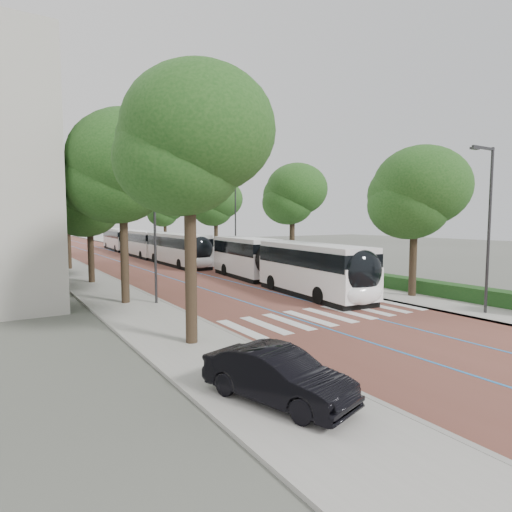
% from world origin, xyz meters
% --- Properties ---
extents(ground, '(160.00, 160.00, 0.00)m').
position_xyz_m(ground, '(0.00, 0.00, 0.00)').
color(ground, '#51544C').
rests_on(ground, ground).
extents(road, '(11.00, 140.00, 0.02)m').
position_xyz_m(road, '(0.00, 40.00, 0.01)').
color(road, brown).
rests_on(road, ground).
extents(sidewalk_left, '(4.00, 140.00, 0.12)m').
position_xyz_m(sidewalk_left, '(-7.50, 40.00, 0.06)').
color(sidewalk_left, '#97958F').
rests_on(sidewalk_left, ground).
extents(sidewalk_right, '(4.00, 140.00, 0.12)m').
position_xyz_m(sidewalk_right, '(7.50, 40.00, 0.06)').
color(sidewalk_right, '#97958F').
rests_on(sidewalk_right, ground).
extents(kerb_left, '(0.20, 140.00, 0.14)m').
position_xyz_m(kerb_left, '(-5.60, 40.00, 0.06)').
color(kerb_left, gray).
rests_on(kerb_left, ground).
extents(kerb_right, '(0.20, 140.00, 0.14)m').
position_xyz_m(kerb_right, '(5.60, 40.00, 0.06)').
color(kerb_right, gray).
rests_on(kerb_right, ground).
extents(zebra_crossing, '(10.55, 3.60, 0.01)m').
position_xyz_m(zebra_crossing, '(0.20, 1.00, 0.03)').
color(zebra_crossing, silver).
rests_on(zebra_crossing, ground).
extents(lane_line_left, '(0.12, 126.00, 0.01)m').
position_xyz_m(lane_line_left, '(-1.60, 40.00, 0.02)').
color(lane_line_left, '#2573BD').
rests_on(lane_line_left, road).
extents(lane_line_right, '(0.12, 126.00, 0.01)m').
position_xyz_m(lane_line_right, '(1.60, 40.00, 0.02)').
color(lane_line_right, '#2573BD').
rests_on(lane_line_right, road).
extents(hedge, '(1.20, 14.00, 0.80)m').
position_xyz_m(hedge, '(9.10, 0.00, 0.52)').
color(hedge, '#153F17').
rests_on(hedge, sidewalk_right).
extents(streetlight_near, '(1.82, 0.20, 8.00)m').
position_xyz_m(streetlight_near, '(6.62, -3.00, 4.82)').
color(streetlight_near, '#2F2F32').
rests_on(streetlight_near, sidewalk_right).
extents(streetlight_far, '(1.82, 0.20, 8.00)m').
position_xyz_m(streetlight_far, '(6.62, 22.00, 4.82)').
color(streetlight_far, '#2F2F32').
rests_on(streetlight_far, sidewalk_right).
extents(lamp_post_left, '(0.14, 0.14, 8.00)m').
position_xyz_m(lamp_post_left, '(-6.10, 8.00, 4.12)').
color(lamp_post_left, '#2F2F32').
rests_on(lamp_post_left, sidewalk_left).
extents(trees_left, '(6.42, 60.70, 9.99)m').
position_xyz_m(trees_left, '(-7.50, 25.48, 6.72)').
color(trees_left, black).
rests_on(trees_left, ground).
extents(trees_right, '(5.62, 47.35, 8.70)m').
position_xyz_m(trees_right, '(7.70, 20.54, 6.16)').
color(trees_right, black).
rests_on(trees_right, ground).
extents(lead_bus, '(4.17, 18.55, 3.20)m').
position_xyz_m(lead_bus, '(3.27, 9.33, 1.63)').
color(lead_bus, black).
rests_on(lead_bus, ground).
extents(bus_queued_0, '(2.68, 12.43, 3.20)m').
position_xyz_m(bus_queued_0, '(2.46, 25.96, 1.62)').
color(bus_queued_0, white).
rests_on(bus_queued_0, ground).
extents(bus_queued_1, '(2.76, 12.44, 3.20)m').
position_xyz_m(bus_queued_1, '(2.50, 37.80, 1.62)').
color(bus_queued_1, white).
rests_on(bus_queued_1, ground).
extents(bus_queued_2, '(3.23, 12.52, 3.20)m').
position_xyz_m(bus_queued_2, '(2.96, 50.78, 1.62)').
color(bus_queued_2, white).
rests_on(bus_queued_2, ground).
extents(parked_car, '(2.58, 4.33, 1.35)m').
position_xyz_m(parked_car, '(-7.77, -5.97, 0.79)').
color(parked_car, black).
rests_on(parked_car, sidewalk_left).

